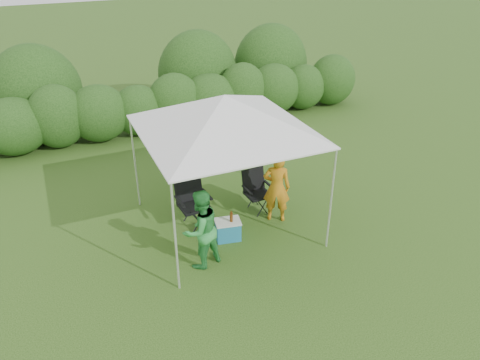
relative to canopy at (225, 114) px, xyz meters
name	(u,v)px	position (x,y,z in m)	size (l,w,h in m)	color
ground	(236,237)	(0.00, -0.50, -2.46)	(70.00, 70.00, 0.00)	#395D1D
hedge	(158,105)	(0.03, 5.50, -1.64)	(13.89, 1.53, 1.80)	#285019
canopy	(225,114)	(0.00, 0.00, 0.00)	(3.10, 3.10, 2.83)	silver
chair_right	(256,188)	(0.82, 0.30, -1.93)	(0.60, 0.55, 0.93)	black
chair_left	(192,198)	(-0.63, 0.33, -1.86)	(0.69, 0.64, 1.06)	black
man	(277,187)	(1.03, -0.24, -1.69)	(0.56, 0.37, 1.55)	orange
woman	(201,229)	(-0.91, -1.03, -1.69)	(0.75, 0.58, 1.54)	green
cooler	(228,230)	(-0.17, -0.49, -2.25)	(0.56, 0.45, 0.42)	teal
bottle	(231,216)	(-0.11, -0.53, -1.92)	(0.06, 0.06, 0.24)	#592D0C
lawn_toy	(285,130)	(3.46, 3.79, -2.34)	(0.52, 0.43, 0.26)	gold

